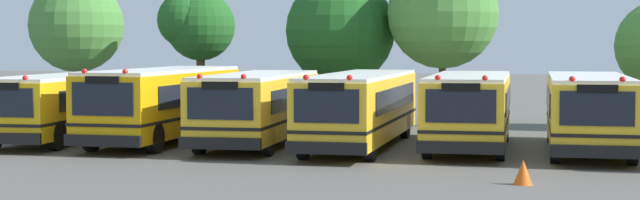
# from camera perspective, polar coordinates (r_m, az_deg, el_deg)

# --- Properties ---
(ground_plane) EXTENTS (160.00, 160.00, 0.00)m
(ground_plane) POSITION_cam_1_polar(r_m,az_deg,el_deg) (33.49, 2.56, -2.77)
(ground_plane) COLOR #595651
(school_bus_0) EXTENTS (2.85, 9.60, 2.54)m
(school_bus_0) POSITION_cam_1_polar(r_m,az_deg,el_deg) (36.78, -14.61, -0.22)
(school_bus_0) COLOR yellow
(school_bus_0) RESTS_ON ground_plane
(school_bus_1) EXTENTS (2.84, 9.79, 2.77)m
(school_bus_1) POSITION_cam_1_polar(r_m,az_deg,el_deg) (35.30, -9.19, -0.12)
(school_bus_1) COLOR #EAA80C
(school_bus_1) RESTS_ON ground_plane
(school_bus_2) EXTENTS (2.77, 9.26, 2.64)m
(school_bus_2) POSITION_cam_1_polar(r_m,az_deg,el_deg) (33.94, -3.68, -0.34)
(school_bus_2) COLOR yellow
(school_bus_2) RESTS_ON ground_plane
(school_bus_3) EXTENTS (2.61, 10.77, 2.66)m
(school_bus_3) POSITION_cam_1_polar(r_m,az_deg,el_deg) (33.28, 2.38, -0.39)
(school_bus_3) COLOR yellow
(school_bus_3) RESTS_ON ground_plane
(school_bus_4) EXTENTS (2.59, 9.28, 2.64)m
(school_bus_4) POSITION_cam_1_polar(r_m,az_deg,el_deg) (33.09, 8.76, -0.46)
(school_bus_4) COLOR yellow
(school_bus_4) RESTS_ON ground_plane
(school_bus_5) EXTENTS (2.61, 9.51, 2.64)m
(school_bus_5) POSITION_cam_1_polar(r_m,az_deg,el_deg) (32.94, 15.44, -0.56)
(school_bus_5) COLOR yellow
(school_bus_5) RESTS_ON ground_plane
(tree_0) EXTENTS (4.48, 4.48, 6.66)m
(tree_0) POSITION_cam_1_polar(r_m,az_deg,el_deg) (47.88, -14.23, 4.33)
(tree_0) COLOR #4C3823
(tree_0) RESTS_ON ground_plane
(tree_1) EXTENTS (3.51, 3.27, 5.98)m
(tree_1) POSITION_cam_1_polar(r_m,az_deg,el_deg) (45.51, -7.32, 4.41)
(tree_1) COLOR #4C3823
(tree_1) RESTS_ON ground_plane
(tree_2) EXTENTS (4.92, 4.92, 6.59)m
(tree_2) POSITION_cam_1_polar(r_m,az_deg,el_deg) (43.74, 1.16, 4.06)
(tree_2) COLOR #4C3823
(tree_2) RESTS_ON ground_plane
(tree_3) EXTENTS (4.76, 4.76, 7.23)m
(tree_3) POSITION_cam_1_polar(r_m,az_deg,el_deg) (42.02, 7.31, 5.09)
(tree_3) COLOR #4C3823
(tree_3) RESTS_ON ground_plane
(traffic_cone) EXTENTS (0.48, 0.48, 0.64)m
(traffic_cone) POSITION_cam_1_polar(r_m,az_deg,el_deg) (25.12, 11.82, -4.16)
(traffic_cone) COLOR #EA5914
(traffic_cone) RESTS_ON ground_plane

